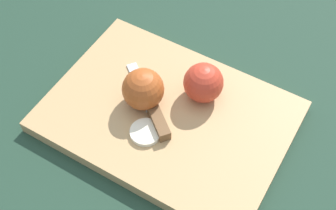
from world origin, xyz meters
name	(u,v)px	position (x,y,z in m)	size (l,w,h in m)	color
ground_plane	(168,120)	(0.00, 0.00, 0.00)	(4.00, 4.00, 0.00)	#1E3828
cutting_board	(168,116)	(0.00, 0.00, 0.01)	(0.39, 0.29, 0.02)	tan
apple_half_left	(203,83)	(-0.03, -0.06, 0.05)	(0.06, 0.06, 0.06)	red
apple_half_right	(144,88)	(0.04, 0.00, 0.06)	(0.07, 0.07, 0.07)	#AD4C1E
knife	(154,114)	(0.02, 0.02, 0.03)	(0.13, 0.12, 0.02)	silver
apple_slice	(146,132)	(0.01, 0.05, 0.03)	(0.05, 0.05, 0.01)	#EFE5C6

